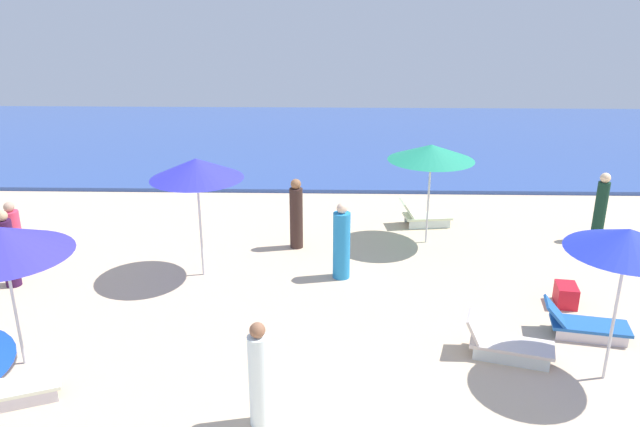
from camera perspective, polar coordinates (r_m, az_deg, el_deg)
The scene contains 16 objects.
ocean at distance 26.18m, azimuth 7.64°, elevation 6.68°, with size 60.00×14.01×0.12m, color #2F4D97.
umbrella_1 at distance 13.30m, azimuth -11.24°, elevation 4.05°, with size 1.97×1.97×2.66m.
umbrella_2 at distance 11.04m, azimuth -27.08°, elevation -2.26°, with size 2.15×2.15×2.48m.
lounge_chair_2_0 at distance 10.95m, azimuth -26.12°, elevation -14.04°, with size 1.34×0.97×0.69m.
umbrella_3 at distance 15.13m, azimuth 10.15°, elevation 5.51°, with size 2.08×2.08×2.50m.
lounge_chair_3_0 at distance 16.85m, azimuth 9.45°, elevation -0.22°, with size 1.41×0.77×0.71m.
umbrella_4 at distance 10.45m, azimuth 26.36°, elevation -2.23°, with size 1.83×1.83×2.62m.
lounge_chair_4_0 at distance 12.47m, azimuth 22.97°, elevation -9.31°, with size 1.59×0.85×0.65m.
lounge_chair_4_1 at distance 11.37m, azimuth 16.61°, elevation -11.35°, with size 1.58×0.96×0.72m.
beachgoer_0 at distance 13.48m, azimuth 1.98°, elevation -2.76°, with size 0.47×0.47×1.72m.
beachgoer_1 at distance 15.70m, azimuth -26.19°, elevation -1.90°, with size 0.45×0.45×1.53m.
beachgoer_2 at distance 16.99m, azimuth 24.29°, elevation 0.48°, with size 0.41×0.41×1.75m.
beachgoer_3 at distance 15.04m, azimuth -2.19°, elevation -0.15°, with size 0.36×0.36×1.74m.
beachgoer_4 at distance 9.20m, azimuth -5.59°, elevation -14.68°, with size 0.32×0.32×1.66m.
beachgoer_7 at distance 14.65m, azimuth -26.64°, elevation -3.05°, with size 0.45×0.45×1.70m.
cooler_box_0 at distance 13.50m, azimuth 21.58°, elevation -6.95°, with size 0.55×0.39×0.43m, color red.
Camera 1 is at (-2.83, -2.35, 6.01)m, focal length 34.98 mm.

